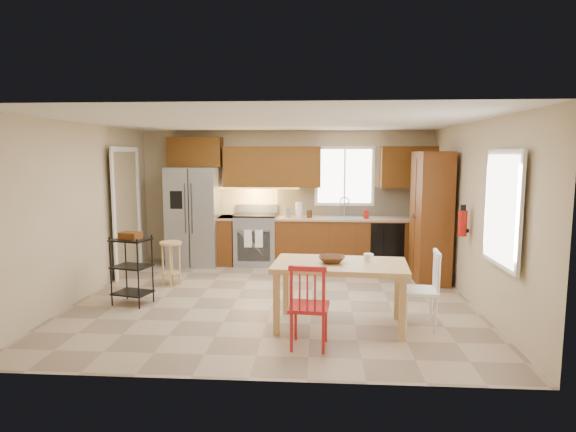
% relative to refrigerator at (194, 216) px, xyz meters
% --- Properties ---
extents(floor, '(5.50, 5.50, 0.00)m').
position_rel_refrigerator_xyz_m(floor, '(1.70, -2.12, -0.91)').
color(floor, tan).
rests_on(floor, ground).
extents(ceiling, '(5.50, 5.00, 0.02)m').
position_rel_refrigerator_xyz_m(ceiling, '(1.70, -2.12, 1.59)').
color(ceiling, silver).
rests_on(ceiling, ground).
extents(wall_back, '(5.50, 0.02, 2.50)m').
position_rel_refrigerator_xyz_m(wall_back, '(1.70, 0.38, 0.34)').
color(wall_back, '#CCB793').
rests_on(wall_back, ground).
extents(wall_front, '(5.50, 0.02, 2.50)m').
position_rel_refrigerator_xyz_m(wall_front, '(1.70, -4.62, 0.34)').
color(wall_front, '#CCB793').
rests_on(wall_front, ground).
extents(wall_left, '(0.02, 5.00, 2.50)m').
position_rel_refrigerator_xyz_m(wall_left, '(-1.05, -2.12, 0.34)').
color(wall_left, '#CCB793').
rests_on(wall_left, ground).
extents(wall_right, '(0.02, 5.00, 2.50)m').
position_rel_refrigerator_xyz_m(wall_right, '(4.45, -2.12, 0.34)').
color(wall_right, '#CCB793').
rests_on(wall_right, ground).
extents(refrigerator, '(0.92, 0.75, 1.82)m').
position_rel_refrigerator_xyz_m(refrigerator, '(0.00, 0.00, 0.00)').
color(refrigerator, gray).
rests_on(refrigerator, floor).
extents(range_stove, '(0.76, 0.63, 0.92)m').
position_rel_refrigerator_xyz_m(range_stove, '(1.15, 0.06, -0.45)').
color(range_stove, gray).
rests_on(range_stove, floor).
extents(base_cabinet_narrow, '(0.30, 0.60, 0.90)m').
position_rel_refrigerator_xyz_m(base_cabinet_narrow, '(0.60, 0.08, -0.46)').
color(base_cabinet_narrow, '#5E2E11').
rests_on(base_cabinet_narrow, floor).
extents(base_cabinet_run, '(2.92, 0.60, 0.90)m').
position_rel_refrigerator_xyz_m(base_cabinet_run, '(2.99, 0.08, -0.46)').
color(base_cabinet_run, '#5E2E11').
rests_on(base_cabinet_run, floor).
extents(dishwasher, '(0.60, 0.02, 0.78)m').
position_rel_refrigerator_xyz_m(dishwasher, '(3.55, -0.22, -0.46)').
color(dishwasher, black).
rests_on(dishwasher, floor).
extents(backsplash, '(2.92, 0.03, 0.55)m').
position_rel_refrigerator_xyz_m(backsplash, '(2.99, 0.36, 0.27)').
color(backsplash, '#C5B395').
rests_on(backsplash, wall_back).
extents(upper_over_fridge, '(1.00, 0.35, 0.55)m').
position_rel_refrigerator_xyz_m(upper_over_fridge, '(0.00, 0.20, 1.19)').
color(upper_over_fridge, '#5D340F').
rests_on(upper_over_fridge, wall_back).
extents(upper_left_block, '(1.80, 0.35, 0.75)m').
position_rel_refrigerator_xyz_m(upper_left_block, '(1.45, 0.20, 0.92)').
color(upper_left_block, '#5D340F').
rests_on(upper_left_block, wall_back).
extents(upper_right_block, '(1.00, 0.35, 0.75)m').
position_rel_refrigerator_xyz_m(upper_right_block, '(3.95, 0.20, 0.92)').
color(upper_right_block, '#5D340F').
rests_on(upper_right_block, wall_back).
extents(window_back, '(1.12, 0.04, 1.12)m').
position_rel_refrigerator_xyz_m(window_back, '(2.80, 0.35, 0.74)').
color(window_back, white).
rests_on(window_back, wall_back).
extents(sink, '(0.62, 0.46, 0.16)m').
position_rel_refrigerator_xyz_m(sink, '(2.80, 0.08, -0.05)').
color(sink, gray).
rests_on(sink, base_cabinet_run).
extents(undercab_glow, '(1.60, 0.30, 0.01)m').
position_rel_refrigerator_xyz_m(undercab_glow, '(1.15, 0.17, 0.52)').
color(undercab_glow, '#FFBF66').
rests_on(undercab_glow, wall_back).
extents(soap_bottle, '(0.09, 0.09, 0.19)m').
position_rel_refrigerator_xyz_m(soap_bottle, '(3.18, -0.02, 0.09)').
color(soap_bottle, '#AE130C').
rests_on(soap_bottle, base_cabinet_run).
extents(paper_towel, '(0.12, 0.12, 0.28)m').
position_rel_refrigerator_xyz_m(paper_towel, '(1.95, 0.03, 0.13)').
color(paper_towel, white).
rests_on(paper_towel, base_cabinet_run).
extents(canister_steel, '(0.11, 0.11, 0.18)m').
position_rel_refrigerator_xyz_m(canister_steel, '(1.75, 0.03, 0.08)').
color(canister_steel, gray).
rests_on(canister_steel, base_cabinet_run).
extents(canister_wood, '(0.10, 0.10, 0.14)m').
position_rel_refrigerator_xyz_m(canister_wood, '(2.15, -0.00, 0.06)').
color(canister_wood, '#502C15').
rests_on(canister_wood, base_cabinet_run).
extents(pantry, '(0.50, 0.95, 2.10)m').
position_rel_refrigerator_xyz_m(pantry, '(4.13, -0.93, 0.14)').
color(pantry, '#5E2E11').
rests_on(pantry, floor).
extents(fire_extinguisher, '(0.12, 0.12, 0.36)m').
position_rel_refrigerator_xyz_m(fire_extinguisher, '(4.33, -1.98, 0.19)').
color(fire_extinguisher, '#AE130C').
rests_on(fire_extinguisher, wall_right).
extents(window_right, '(0.04, 1.02, 1.32)m').
position_rel_refrigerator_xyz_m(window_right, '(4.38, -3.27, 0.54)').
color(window_right, white).
rests_on(window_right, wall_right).
extents(doorway, '(0.04, 0.95, 2.10)m').
position_rel_refrigerator_xyz_m(doorway, '(-0.97, -0.82, 0.14)').
color(doorway, '#8C7A59').
rests_on(doorway, wall_left).
extents(dining_table, '(1.63, 1.01, 0.76)m').
position_rel_refrigerator_xyz_m(dining_table, '(2.58, -3.15, -0.53)').
color(dining_table, tan).
rests_on(dining_table, floor).
extents(chair_red, '(0.46, 0.46, 0.92)m').
position_rel_refrigerator_xyz_m(chair_red, '(2.23, -3.80, -0.45)').
color(chair_red, '#B01B1C').
rests_on(chair_red, floor).
extents(chair_white, '(0.46, 0.46, 0.92)m').
position_rel_refrigerator_xyz_m(chair_white, '(3.53, -3.10, -0.45)').
color(chair_white, white).
rests_on(chair_white, floor).
extents(table_bowl, '(0.34, 0.34, 0.08)m').
position_rel_refrigerator_xyz_m(table_bowl, '(2.49, -3.15, -0.14)').
color(table_bowl, '#502C15').
rests_on(table_bowl, dining_table).
extents(table_jar, '(0.12, 0.12, 0.13)m').
position_rel_refrigerator_xyz_m(table_jar, '(2.93, -3.05, -0.11)').
color(table_jar, white).
rests_on(table_jar, dining_table).
extents(bar_stool, '(0.42, 0.42, 0.69)m').
position_rel_refrigerator_xyz_m(bar_stool, '(0.00, -1.46, -0.56)').
color(bar_stool, tan).
rests_on(bar_stool, floor).
extents(utility_cart, '(0.55, 0.48, 0.95)m').
position_rel_refrigerator_xyz_m(utility_cart, '(-0.23, -2.46, -0.43)').
color(utility_cart, black).
rests_on(utility_cart, floor).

